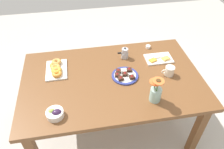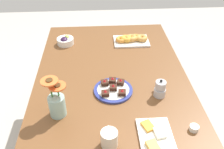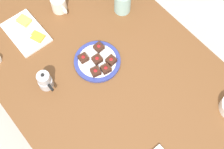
# 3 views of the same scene
# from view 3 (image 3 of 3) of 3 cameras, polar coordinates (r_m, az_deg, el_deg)

# --- Properties ---
(ground_plane) EXTENTS (6.00, 6.00, 0.00)m
(ground_plane) POSITION_cam_3_polar(r_m,az_deg,el_deg) (2.24, -0.00, -8.83)
(ground_plane) COLOR #B7B2A8
(dining_table) EXTENTS (1.60, 1.00, 0.74)m
(dining_table) POSITION_cam_3_polar(r_m,az_deg,el_deg) (1.63, -0.00, -1.95)
(dining_table) COLOR brown
(dining_table) RESTS_ON ground_plane
(coffee_mug) EXTENTS (0.12, 0.08, 0.09)m
(coffee_mug) POSITION_cam_3_polar(r_m,az_deg,el_deg) (1.77, -9.68, 12.55)
(coffee_mug) COLOR silver
(coffee_mug) RESTS_ON dining_table
(cheese_platter) EXTENTS (0.26, 0.17, 0.03)m
(cheese_platter) POSITION_cam_3_polar(r_m,az_deg,el_deg) (1.74, -15.40, 7.50)
(cheese_platter) COLOR white
(cheese_platter) RESTS_ON dining_table
(dessert_plate) EXTENTS (0.24, 0.24, 0.05)m
(dessert_plate) POSITION_cam_3_polar(r_m,az_deg,el_deg) (1.59, -2.64, 2.47)
(dessert_plate) COLOR navy
(dessert_plate) RESTS_ON dining_table
(flower_vase) EXTENTS (0.10, 0.12, 0.24)m
(flower_vase) POSITION_cam_3_polar(r_m,az_deg,el_deg) (1.72, 1.99, 13.42)
(flower_vase) COLOR #99C1B7
(flower_vase) RESTS_ON dining_table
(moka_pot) EXTENTS (0.11, 0.07, 0.12)m
(moka_pot) POSITION_cam_3_polar(r_m,az_deg,el_deg) (1.53, -12.16, -1.13)
(moka_pot) COLOR #B7B7BC
(moka_pot) RESTS_ON dining_table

